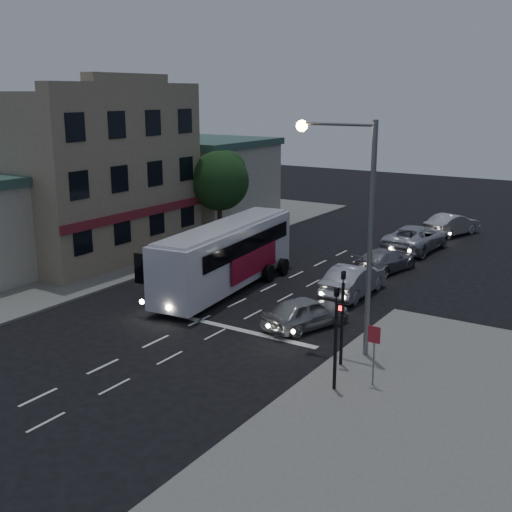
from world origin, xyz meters
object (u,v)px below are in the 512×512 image
Objects in this scene: tour_bus at (226,254)px; car_sedan_c at (416,238)px; car_extra at (452,225)px; streetlight at (355,211)px; car_suv at (306,312)px; car_sedan_a at (353,280)px; traffic_signal_main at (342,307)px; traffic_signal_side at (336,326)px; street_tree at (219,178)px; regulatory_sign at (374,346)px; car_sedan_b at (385,260)px.

car_sedan_c is (5.56, 13.71, -1.04)m from tour_bus.
car_extra is (6.22, 19.56, -1.08)m from tour_bus.
car_extra is 24.71m from streetlight.
car_suv is 5.45m from car_sedan_a.
traffic_signal_main reaches higher than car_extra.
streetlight is at bearing 170.33° from car_suv.
traffic_signal_side is 23.24m from street_tree.
car_sedan_a is 11.30m from traffic_signal_side.
tour_bus reaches higher than car_suv.
street_tree is at bearing 138.92° from regulatory_sign.
traffic_signal_main reaches higher than car_sedan_b.
traffic_signal_main is (9.40, -5.90, 0.55)m from tour_bus.
tour_bus is 14.83m from car_sedan_c.
tour_bus is at bearing 71.48° from car_sedan_c.
car_sedan_c is (-0.23, 6.01, 0.16)m from car_sedan_b.
streetlight is (3.04, -7.04, 4.93)m from car_sedan_a.
streetlight reaches higher than traffic_signal_side.
street_tree reaches higher than car_sedan_a.
regulatory_sign is at bearing 117.46° from car_sedan_a.
car_sedan_c reaches higher than car_sedan_b.
streetlight reaches higher than regulatory_sign.
street_tree is at bearing 140.49° from streetlight.
car_extra is 26.93m from regulatory_sign.
traffic_signal_main is 2.14m from regulatory_sign.
car_extra is (0.11, 16.99, -0.02)m from car_sedan_a.
regulatory_sign is (5.31, -14.61, 0.93)m from car_sedan_b.
car_sedan_c is at bearing 61.55° from tour_bus.
car_suv is 6.34m from regulatory_sign.
traffic_signal_main is at bearing 110.95° from car_sedan_a.
car_sedan_a is 0.54× the size of streetlight.
car_sedan_a is 14.27m from street_tree.
car_sedan_b is 12.80m from street_tree.
streetlight reaches higher than car_sedan_c.
traffic_signal_main is at bearing -79.80° from streetlight.
tour_bus is at bearing 22.46° from car_sedan_a.
traffic_signal_side is at bearing -44.50° from street_tree.
car_extra is at bearing 41.61° from street_tree.
car_sedan_c is (-0.73, 16.58, 0.11)m from car_suv.
street_tree is (-11.96, -5.36, 3.67)m from car_sedan_c.
car_extra is 1.16× the size of traffic_signal_side.
traffic_signal_side is at bearing -74.30° from streetlight.
car_sedan_b is (-0.50, 10.57, -0.04)m from car_suv.
traffic_signal_main is 1.86× the size of regulatory_sign.
car_sedan_a is 1.05× the size of car_sedan_b.
traffic_signal_main is 21.38m from street_tree.
regulatory_sign is (4.88, -26.47, 0.81)m from car_extra.
car_sedan_a is 16.99m from car_extra.
car_sedan_b is at bearing 95.76° from car_sedan_c.
car_sedan_b is at bearing 105.41° from streetlight.
streetlight is at bearing 115.67° from car_sedan_b.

